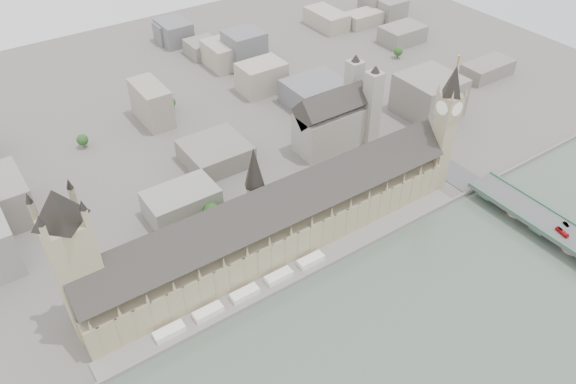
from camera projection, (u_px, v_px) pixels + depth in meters
ground at (292, 264)px, 365.98m from camera, size 900.00×900.00×0.00m
embankment_wall at (305, 277)px, 355.39m from camera, size 600.00×1.50×3.00m
river_terrace at (299, 270)px, 360.53m from camera, size 270.00×15.00×2.00m
terrace_tents at (245, 294)px, 341.29m from camera, size 118.00×7.00×4.00m
palace_of_westminster at (275, 222)px, 364.46m from camera, size 265.00×40.73×55.44m
elizabeth_tower at (446, 120)px, 395.81m from camera, size 17.00×17.00×107.50m
victoria_tower at (74, 257)px, 294.28m from camera, size 30.00×30.00×100.00m
central_tower at (255, 179)px, 342.08m from camera, size 13.00×13.00×48.00m
westminster_bridge at (563, 238)px, 378.07m from camera, size 25.00×325.00×10.25m
westminster_abbey at (337, 118)px, 460.45m from camera, size 68.00×36.00×64.00m
city_skyline_inland at (139, 89)px, 511.74m from camera, size 720.00×360.00×38.00m
park_trees at (232, 212)px, 395.47m from camera, size 110.00×30.00×15.00m
red_bus_north at (562, 232)px, 372.98m from camera, size 4.42×10.38×2.82m
car_silver at (566, 224)px, 380.13m from camera, size 3.04×5.17×1.61m
car_approach at (430, 141)px, 459.86m from camera, size 2.69×4.83×1.32m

